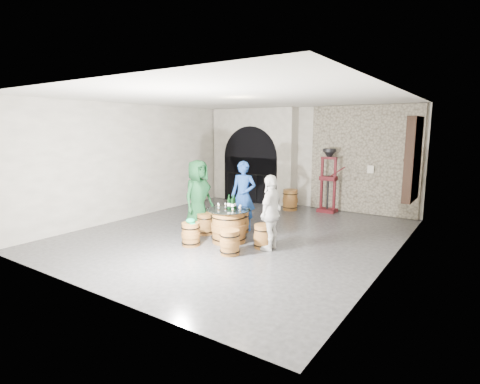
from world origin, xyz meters
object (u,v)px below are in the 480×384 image
Objects in this scene: barrel_stool_far at (241,222)px; person_blue at (243,196)px; wine_bottle_right at (234,203)px; side_barrel at (290,200)px; person_white at (271,212)px; barrel_table at (229,226)px; barrel_stool_near_left at (191,234)px; wine_bottle_center at (232,204)px; person_green at (198,196)px; wine_bottle_left at (229,203)px; barrel_stool_right at (263,236)px; barrel_stool_left at (205,224)px; barrel_stool_near_right at (230,242)px; corking_press at (328,176)px.

person_blue is at bearing 105.61° from barrel_stool_far.
wine_bottle_right is 0.50× the size of side_barrel.
barrel_stool_far is at bearing -128.64° from person_white.
person_blue reaches higher than barrel_stool_far.
barrel_stool_near_left is at bearing -127.74° from barrel_table.
wine_bottle_center is at bearing -68.41° from barrel_stool_far.
wine_bottle_left is at bearing -99.04° from person_green.
wine_bottle_right is (-0.79, 0.05, 0.63)m from barrel_stool_right.
barrel_stool_left is 0.29× the size of person_green.
barrel_stool_near_right is 1.98m from person_green.
side_barrel is at bearing 96.80° from wine_bottle_right.
corking_press reaches higher than barrel_stool_near_left.
wine_bottle_right reaches higher than barrel_table.
corking_press is (0.71, 4.17, 0.75)m from barrel_table.
barrel_table is at bearing -90.01° from person_blue.
barrel_stool_right is 1.08m from wine_bottle_left.
barrel_table is 0.53m from wine_bottle_right.
barrel_stool_left is 0.79× the size of side_barrel.
person_green reaches higher than wine_bottle_left.
barrel_stool_far and barrel_stool_right have the same top height.
wine_bottle_left is (0.26, -0.98, 0.01)m from person_blue.
person_green is (-1.96, 0.20, 0.64)m from barrel_stool_right.
barrel_stool_far is 0.26× the size of corking_press.
wine_bottle_left is (1.07, -0.21, -0.01)m from person_green.
barrel_stool_near_left is at bearing -152.01° from barrel_stool_right.
person_white is 1.06m from wine_bottle_left.
barrel_table is 0.87m from barrel_stool_right.
barrel_stool_near_left is at bearing 179.63° from barrel_stool_near_right.
barrel_stool_near_right is at bearing -114.64° from barrel_stool_right.
person_green reaches higher than wine_bottle_right.
wine_bottle_left is at bearing -10.34° from barrel_stool_left.
wine_bottle_left is at bearing 119.49° from barrel_table.
person_green is at bearing 167.08° from barrel_stool_left.
barrel_stool_near_right is 1.99m from person_blue.
person_white reaches higher than wine_bottle_left.
barrel_table is at bearing 127.00° from barrel_stool_near_right.
barrel_stool_left is (-0.84, 0.19, -0.12)m from barrel_table.
person_white is at bearing -69.42° from side_barrel.
barrel_stool_near_left is 5.09m from corking_press.
person_green is 4.32m from corking_press.
person_white is 0.95m from wine_bottle_center.
wine_bottle_center is at bearing -99.11° from corking_press.
barrel_stool_far is at bearing 111.59° from wine_bottle_center.
side_barrel is (0.73, 3.55, -0.57)m from person_green.
barrel_table reaches higher than side_barrel.
wine_bottle_center reaches higher than barrel_table.
side_barrel is at bearing -161.37° from corking_press.
barrel_stool_far is 1.03m from wine_bottle_left.
corking_press is (0.94, 3.34, 0.87)m from barrel_stool_far.
corking_press is (0.73, 4.13, 0.24)m from wine_bottle_left.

